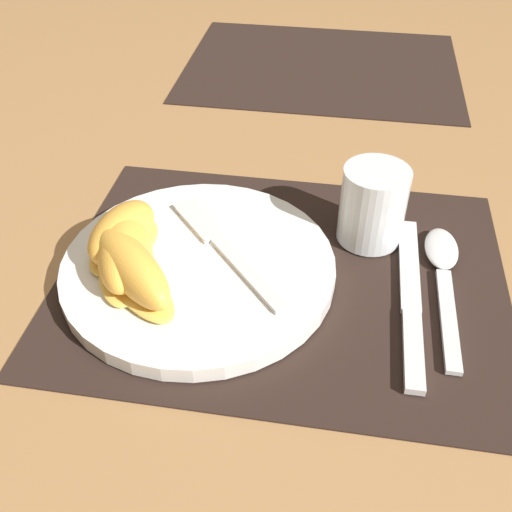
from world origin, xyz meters
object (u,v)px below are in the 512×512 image
Objects in this scene: spoon at (443,265)px; citrus_wedge_1 at (124,251)px; knife at (411,300)px; citrus_wedge_0 at (122,235)px; fork at (220,243)px; juice_glass at (372,209)px; plate at (199,267)px; citrus_wedge_2 at (131,268)px.

citrus_wedge_1 is at bearing -168.54° from spoon.
citrus_wedge_0 is (-0.28, 0.01, 0.03)m from knife.
citrus_wedge_1 is at bearing -151.52° from fork.
knife is 1.44× the size of fork.
knife is at bearing -65.91° from juice_glass.
plate is 0.19m from juice_glass.
knife is 0.19m from fork.
citrus_wedge_2 reaches higher than citrus_wedge_1.
citrus_wedge_2 is at bearing -163.57° from spoon.
citrus_wedge_2 reaches higher than knife.
citrus_wedge_0 reaches higher than knife.
knife is (0.21, -0.01, -0.01)m from plate.
citrus_wedge_0 is (-0.24, -0.08, -0.00)m from juice_glass.
citrus_wedge_2 is (-0.29, -0.09, 0.03)m from spoon.
citrus_wedge_2 reaches higher than fork.
plate is 3.25× the size of juice_glass.
fork is 1.19× the size of citrus_wedge_1.
fork is at bearing 28.48° from citrus_wedge_1.
citrus_wedge_1 is at bearing -67.89° from citrus_wedge_0.
knife is 2.16× the size of citrus_wedge_0.
fork is at bearing 169.44° from knife.
citrus_wedge_2 is at bearing -134.81° from fork.
citrus_wedge_0 is at bearing -172.93° from spoon.
plate is 0.07m from citrus_wedge_1.
plate is at bearing -119.80° from fork.
citrus_wedge_1 is (-0.23, -0.10, -0.00)m from juice_glass.
citrus_wedge_1 is (-0.07, -0.02, 0.03)m from plate.
spoon is 1.83× the size of citrus_wedge_0.
plate is 0.24m from spoon.
juice_glass is 0.25m from citrus_wedge_0.
spoon is 0.32m from citrus_wedge_0.
spoon is 0.30m from citrus_wedge_2.
citrus_wedge_0 reaches higher than spoon.
juice_glass is 0.78× the size of citrus_wedge_0.
citrus_wedge_2 is at bearing -149.75° from juice_glass.
spoon is (0.07, -0.04, -0.03)m from juice_glass.
juice_glass is at bearing 23.90° from citrus_wedge_1.
citrus_wedge_0 is 0.79× the size of citrus_wedge_1.
juice_glass is at bearing 151.50° from spoon.
fork is 0.10m from citrus_wedge_1.
juice_glass is 0.11m from knife.
knife is at bearing 2.06° from citrus_wedge_1.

